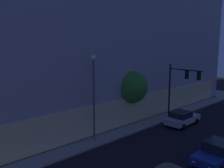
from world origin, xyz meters
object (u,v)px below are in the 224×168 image
(modern_building, at_px, (74,34))
(car_silver, at_px, (182,118))
(car_blue, at_px, (216,153))
(traffic_light_far_corner, at_px, (181,82))
(sidewalk_tree, at_px, (131,87))
(street_lamp_sidewalk, at_px, (94,87))

(modern_building, distance_m, car_silver, 19.04)
(car_blue, bearing_deg, car_silver, 46.86)
(modern_building, relative_size, car_silver, 9.09)
(traffic_light_far_corner, relative_size, sidewalk_tree, 1.10)
(modern_building, height_order, sidewalk_tree, modern_building)
(modern_building, height_order, traffic_light_far_corner, modern_building)
(car_silver, bearing_deg, car_blue, -133.14)
(traffic_light_far_corner, distance_m, car_silver, 3.99)
(modern_building, distance_m, sidewalk_tree, 13.89)
(car_blue, bearing_deg, modern_building, 81.87)
(street_lamp_sidewalk, bearing_deg, car_blue, -67.52)
(modern_building, xyz_separation_m, traffic_light_far_corner, (3.65, -15.45, -5.58))
(traffic_light_far_corner, bearing_deg, modern_building, 103.31)
(traffic_light_far_corner, distance_m, car_blue, 10.59)
(traffic_light_far_corner, bearing_deg, sidewalk_tree, 148.64)
(traffic_light_far_corner, height_order, car_blue, traffic_light_far_corner)
(sidewalk_tree, xyz_separation_m, car_silver, (3.81, -3.93, -3.33))
(modern_building, bearing_deg, car_silver, -81.03)
(modern_building, relative_size, traffic_light_far_corner, 6.36)
(modern_building, distance_m, street_lamp_sidewalk, 15.99)
(sidewalk_tree, xyz_separation_m, car_blue, (-2.01, -10.13, -3.28))
(traffic_light_far_corner, height_order, car_silver, traffic_light_far_corner)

